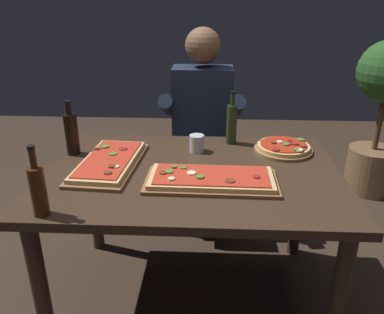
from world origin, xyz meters
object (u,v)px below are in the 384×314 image
Objects in this scene: wine_bottle_dark at (38,189)px; oil_bottle_amber at (232,123)px; pizza_round_far at (283,148)px; seated_diner at (202,123)px; pizza_rectangular_front at (211,179)px; dining_table at (191,189)px; pizza_rectangular_left at (109,162)px; diner_chair at (202,152)px; potted_plant_corner at (382,108)px; vinegar_bottle_green at (72,133)px; tumbler_near_camera at (197,144)px.

oil_bottle_amber is at bearing 46.90° from wine_bottle_dark.
seated_diner is at bearing 133.61° from pizza_round_far.
seated_diner is (-0.06, 0.86, -0.02)m from pizza_rectangular_front.
wine_bottle_dark reaches higher than dining_table.
diner_chair is (0.43, 0.82, -0.27)m from pizza_rectangular_left.
pizza_rectangular_left reaches higher than dining_table.
diner_chair is 0.72× the size of potted_plant_corner.
potted_plant_corner reaches higher than wine_bottle_dark.
vinegar_bottle_green is 0.86m from seated_diner.
tumbler_near_camera is at bearing -142.98° from potted_plant_corner.
vinegar_bottle_green reaches higher than dining_table.
pizza_round_far is 0.64m from seated_diner.
pizza_round_far is (0.47, 0.27, 0.12)m from dining_table.
dining_table is at bearing -117.89° from oil_bottle_amber.
dining_table is 0.68m from vinegar_bottle_green.
tumbler_near_camera is 0.10× the size of diner_chair.
vinegar_bottle_green is at bearing 147.02° from pizza_rectangular_left.
seated_diner is 1.10× the size of potted_plant_corner.
wine_bottle_dark is at bearing -145.99° from pizza_round_far.
pizza_rectangular_left is at bearing 72.50° from wine_bottle_dark.
pizza_rectangular_front is 2.10× the size of wine_bottle_dark.
potted_plant_corner is (1.37, 0.56, -0.04)m from seated_diner.
diner_chair is at bearing -162.28° from potted_plant_corner.
potted_plant_corner is (1.80, 1.26, -0.06)m from pizza_rectangular_left.
pizza_rectangular_left is 1.81× the size of pizza_round_far.
vinegar_bottle_green is at bearing 97.55° from wine_bottle_dark.
dining_table is 0.28m from tumbler_near_camera.
oil_bottle_amber is (0.60, 0.34, 0.10)m from pizza_rectangular_left.
diner_chair is at bearing 88.58° from tumbler_near_camera.
tumbler_near_camera is (-0.19, -0.13, -0.08)m from oil_bottle_amber.
tumbler_near_camera is at bearing 49.94° from wine_bottle_dark.
vinegar_bottle_green reaches higher than pizza_rectangular_front.
pizza_rectangular_front is 2.00× the size of oil_bottle_amber.
seated_diner reaches higher than pizza_rectangular_front.
vinegar_bottle_green is (-1.10, -0.09, 0.09)m from pizza_round_far.
pizza_rectangular_front is 0.79m from vinegar_bottle_green.
vinegar_bottle_green is at bearing -139.79° from seated_diner.
diner_chair is at bearing 65.69° from wine_bottle_dark.
vinegar_bottle_green is (-0.72, 0.31, 0.09)m from pizza_rectangular_front.
dining_table is 1.91m from potted_plant_corner.
pizza_round_far is at bearing 2.64° from tumbler_near_camera.
seated_diner reaches higher than dining_table.
dining_table is at bearing -16.29° from vinegar_bottle_green.
pizza_rectangular_front is 1.92× the size of pizza_round_far.
vinegar_bottle_green is 0.23× the size of potted_plant_corner.
potted_plant_corner is at bearing 37.29° from oil_bottle_amber.
pizza_round_far is 3.40× the size of tumbler_near_camera.
diner_chair is (0.03, 0.86, -0.16)m from dining_table.
tumbler_near_camera is at bearing 86.52° from dining_table.
vinegar_bottle_green is 0.33× the size of diner_chair.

